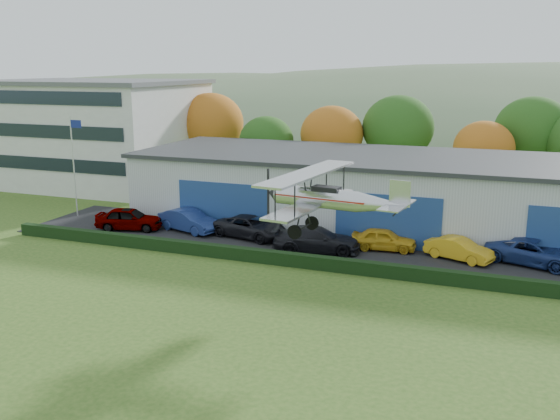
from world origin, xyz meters
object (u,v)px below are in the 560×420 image
(hangar, at_px, (403,192))
(flagpole, at_px, (74,157))
(office_block, at_px, (92,132))
(car_2, at_px, (251,227))
(car_5, at_px, (459,249))
(car_0, at_px, (129,219))
(car_3, at_px, (317,239))
(car_4, at_px, (384,239))
(car_1, at_px, (189,220))
(car_6, at_px, (534,252))
(biplane, at_px, (328,197))

(hangar, bearing_deg, flagpole, -166.49)
(office_block, relative_size, car_2, 3.82)
(office_block, relative_size, car_5, 4.93)
(car_0, height_order, car_3, car_0)
(hangar, distance_m, car_4, 6.93)
(car_4, bearing_deg, car_5, -101.27)
(car_1, height_order, car_6, car_1)
(car_1, height_order, car_2, car_1)
(car_5, height_order, biplane, biplane)
(car_2, bearing_deg, biplane, -126.88)
(car_6, xyz_separation_m, biplane, (-10.13, -10.00, 4.66))
(hangar, bearing_deg, car_2, -143.39)
(hangar, height_order, car_4, hangar)
(car_0, xyz_separation_m, car_3, (14.52, -0.43, -0.00))
(car_4, bearing_deg, car_2, 86.15)
(hangar, xyz_separation_m, car_6, (9.05, -6.47, -1.83))
(car_4, bearing_deg, car_0, 88.94)
(hangar, height_order, car_1, hangar)
(biplane, bearing_deg, hangar, 93.65)
(car_2, bearing_deg, flagpole, 98.33)
(car_2, bearing_deg, car_4, -76.16)
(flagpole, xyz_separation_m, car_2, (15.50, -0.99, -3.99))
(car_3, relative_size, car_5, 1.35)
(car_2, height_order, car_4, car_2)
(hangar, height_order, car_6, hangar)
(car_1, bearing_deg, car_5, -73.31)
(car_1, distance_m, biplane, 16.84)
(office_block, distance_m, car_6, 44.38)
(car_1, xyz_separation_m, biplane, (13.17, -9.42, 4.63))
(office_block, xyz_separation_m, car_4, (32.93, -13.69, -4.45))
(hangar, relative_size, car_0, 8.43)
(office_block, bearing_deg, hangar, -12.01)
(biplane, bearing_deg, car_4, 91.51)
(office_block, relative_size, car_6, 3.70)
(hangar, relative_size, biplane, 4.66)
(flagpole, relative_size, car_4, 1.90)
(car_1, bearing_deg, flagpole, 101.21)
(car_1, bearing_deg, car_0, 121.50)
(flagpole, xyz_separation_m, car_4, (24.82, -0.69, -4.02))
(car_3, relative_size, car_6, 1.01)
(car_2, bearing_deg, car_5, -78.68)
(car_1, xyz_separation_m, car_6, (23.30, 0.58, -0.03))
(hangar, bearing_deg, car_5, -56.59)
(office_block, distance_m, car_2, 27.80)
(office_block, height_order, car_2, office_block)
(car_0, height_order, car_4, car_0)
(flagpole, height_order, car_2, flagpole)
(car_1, bearing_deg, car_2, -72.12)
(office_block, bearing_deg, car_4, -22.57)
(car_0, bearing_deg, biplane, -130.61)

